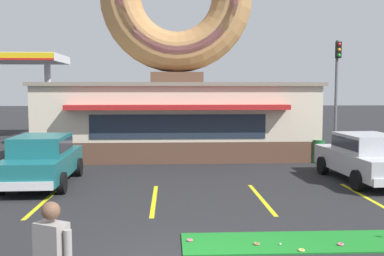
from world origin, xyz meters
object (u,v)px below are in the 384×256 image
at_px(car_silver, 365,156).
at_px(car_teal, 42,158).
at_px(traffic_light_pole, 337,78).
at_px(trash_bin, 318,151).
at_px(golf_ball, 280,244).

height_order(car_silver, car_teal, same).
relative_size(car_silver, traffic_light_pole, 0.80).
relative_size(car_teal, trash_bin, 4.71).
distance_m(golf_ball, traffic_light_pole, 18.25).
bearing_deg(car_silver, car_teal, 179.89).
relative_size(car_teal, traffic_light_pole, 0.79).
distance_m(trash_bin, traffic_light_pole, 7.83).
distance_m(car_teal, traffic_light_pole, 17.18).
relative_size(trash_bin, traffic_light_pole, 0.17).
bearing_deg(trash_bin, car_silver, -86.17).
height_order(car_teal, traffic_light_pole, traffic_light_pole).
xyz_separation_m(golf_ball, traffic_light_pole, (7.21, 16.36, 3.66)).
height_order(golf_ball, car_silver, car_silver).
bearing_deg(trash_bin, car_teal, -159.17).
height_order(golf_ball, trash_bin, trash_bin).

